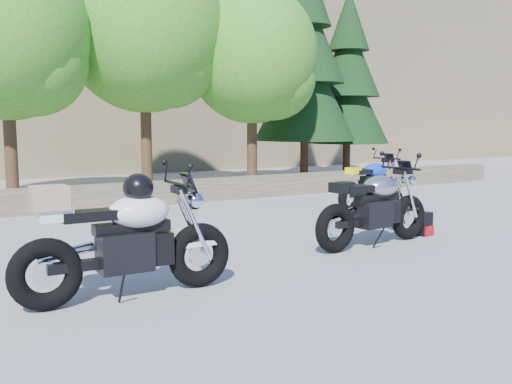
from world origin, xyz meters
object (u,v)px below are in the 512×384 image
white_bike (126,238)px  blue_bike (372,185)px  silver_bike (375,208)px  backpack (424,224)px

white_bike → blue_bike: size_ratio=1.11×
silver_bike → white_bike: white_bike is taller
blue_bike → backpack: bearing=-127.3°
white_bike → backpack: 5.28m
silver_bike → white_bike: 4.01m
backpack → silver_bike: bearing=177.2°
silver_bike → backpack: size_ratio=6.12×
silver_bike → backpack: 1.30m
white_bike → blue_bike: white_bike is taller
white_bike → blue_bike: 7.12m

